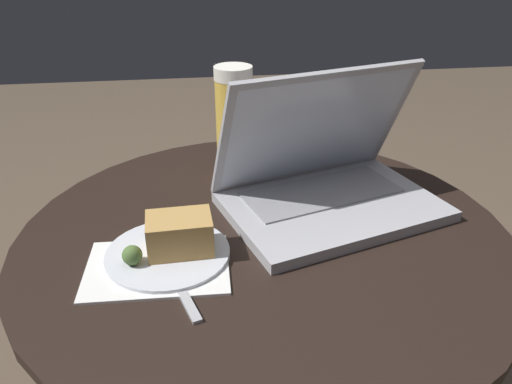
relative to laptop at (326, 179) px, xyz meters
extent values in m
cylinder|color=#515156|center=(-0.11, -0.06, -0.32)|extent=(0.07, 0.07, 0.51)
cylinder|color=black|center=(-0.11, -0.06, -0.06)|extent=(0.76, 0.76, 0.02)
cube|color=white|center=(-0.27, -0.14, -0.05)|extent=(0.20, 0.14, 0.00)
cube|color=#B2B2B7|center=(0.01, -0.02, -0.04)|extent=(0.39, 0.32, 0.02)
cube|color=gray|center=(0.00, 0.01, -0.03)|extent=(0.28, 0.18, 0.00)
cube|color=#B2B2B7|center=(-0.01, 0.04, 0.08)|extent=(0.35, 0.19, 0.21)
cube|color=silver|center=(-0.01, 0.04, 0.07)|extent=(0.32, 0.17, 0.19)
cylinder|color=gold|center=(-0.14, 0.14, 0.04)|extent=(0.07, 0.07, 0.18)
cylinder|color=white|center=(-0.14, 0.14, 0.15)|extent=(0.07, 0.07, 0.02)
cylinder|color=silver|center=(-0.26, -0.12, -0.04)|extent=(0.18, 0.18, 0.01)
cube|color=tan|center=(-0.24, -0.11, -0.01)|extent=(0.09, 0.07, 0.05)
sphere|color=#4C6B33|center=(-0.31, -0.14, -0.02)|extent=(0.03, 0.03, 0.03)
cube|color=#B2B2B7|center=(-0.24, -0.20, -0.05)|extent=(0.05, 0.13, 0.00)
cube|color=#B2B2B7|center=(-0.27, -0.10, -0.05)|extent=(0.04, 0.06, 0.00)
camera|label=1|loc=(-0.22, -0.71, 0.36)|focal=35.00mm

